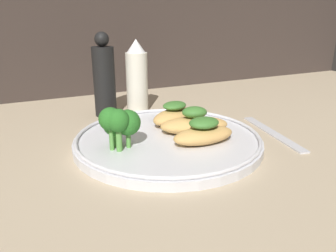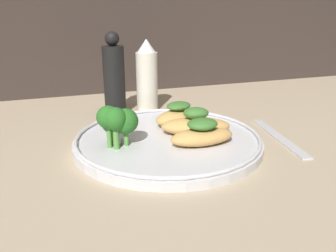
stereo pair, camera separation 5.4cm
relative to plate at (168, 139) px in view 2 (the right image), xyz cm
name	(u,v)px [view 2 (the right image)]	position (x,y,z in cm)	size (l,w,h in cm)	color
ground_plane	(168,148)	(0.00, 0.00, -1.49)	(180.00, 180.00, 1.00)	tan
plate	(168,139)	(0.00, 0.00, 0.00)	(31.37, 31.37, 2.00)	silver
grilled_meat_front	(202,134)	(4.01, -4.75, 2.13)	(10.50, 4.86, 4.26)	tan
grilled_meat_middle	(195,124)	(5.02, 0.32, 2.13)	(12.89, 8.49, 4.72)	tan
grilled_meat_back	(178,115)	(4.16, 5.93, 2.16)	(11.29, 8.51, 4.25)	tan
broccoli_bunch	(116,121)	(-8.76, -1.15, 4.62)	(6.37, 5.40, 6.69)	#569942
sauce_bottle	(147,77)	(2.53, 21.34, 6.65)	(4.77, 4.77, 15.98)	silver
pepper_grinder	(114,78)	(-4.80, 21.34, 7.04)	(4.61, 4.61, 17.65)	black
fork	(279,136)	(19.83, -3.41, -0.69)	(5.21, 19.05, 0.60)	silver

